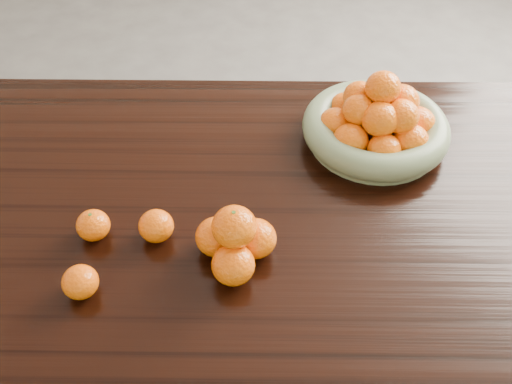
{
  "coord_description": "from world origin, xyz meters",
  "views": [
    {
      "loc": [
        0.03,
        -0.85,
        1.67
      ],
      "look_at": [
        0.02,
        -0.02,
        0.83
      ],
      "focal_mm": 40.0,
      "sensor_mm": 36.0,
      "label": 1
    }
  ],
  "objects_px": {
    "dining_table": "(248,237)",
    "fruit_bowl": "(377,123)",
    "orange_pyramid": "(235,241)",
    "loose_orange_0": "(93,225)"
  },
  "relations": [
    {
      "from": "dining_table",
      "to": "fruit_bowl",
      "type": "distance_m",
      "value": 0.42
    },
    {
      "from": "dining_table",
      "to": "loose_orange_0",
      "type": "distance_m",
      "value": 0.35
    },
    {
      "from": "fruit_bowl",
      "to": "orange_pyramid",
      "type": "height_order",
      "value": "fruit_bowl"
    },
    {
      "from": "dining_table",
      "to": "fruit_bowl",
      "type": "height_order",
      "value": "fruit_bowl"
    },
    {
      "from": "dining_table",
      "to": "orange_pyramid",
      "type": "bearing_deg",
      "value": -99.23
    },
    {
      "from": "orange_pyramid",
      "to": "loose_orange_0",
      "type": "distance_m",
      "value": 0.3
    },
    {
      "from": "fruit_bowl",
      "to": "loose_orange_0",
      "type": "bearing_deg",
      "value": -153.23
    },
    {
      "from": "fruit_bowl",
      "to": "orange_pyramid",
      "type": "bearing_deg",
      "value": -131.41
    },
    {
      "from": "dining_table",
      "to": "fruit_bowl",
      "type": "relative_size",
      "value": 5.58
    },
    {
      "from": "fruit_bowl",
      "to": "orange_pyramid",
      "type": "xyz_separation_m",
      "value": [
        -0.33,
        -0.38,
        -0.0
      ]
    }
  ]
}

